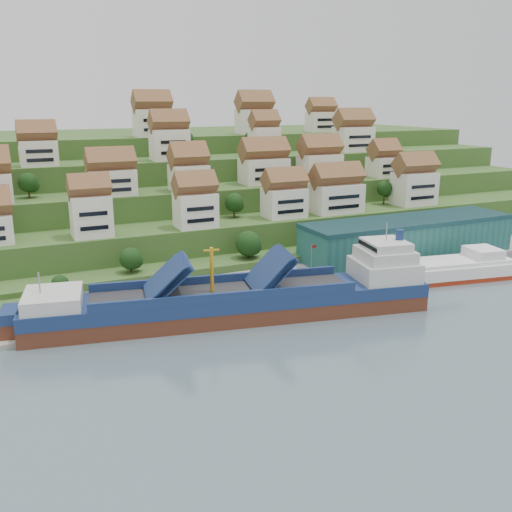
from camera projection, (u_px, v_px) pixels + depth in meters
name	position (u px, v px, depth m)	size (l,w,h in m)	color
ground	(260.00, 312.00, 118.81)	(300.00, 300.00, 0.00)	slate
quay	(308.00, 276.00, 139.77)	(180.00, 14.00, 2.20)	gray
hillside	(138.00, 192.00, 206.57)	(260.00, 128.00, 31.00)	#2D4C1E
hillside_village	(186.00, 168.00, 165.42)	(158.40, 61.65, 28.82)	white
hillside_trees	(166.00, 201.00, 151.54)	(141.88, 61.79, 29.64)	#193D14
warehouse	(408.00, 237.00, 152.91)	(60.00, 15.00, 10.00)	#225D57
flagpole	(312.00, 259.00, 133.10)	(1.28, 0.16, 8.00)	gray
cargo_ship	(244.00, 301.00, 115.31)	(81.55, 27.22, 17.91)	#572A1A
second_ship	(460.00, 269.00, 141.03)	(28.46, 14.40, 7.88)	maroon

